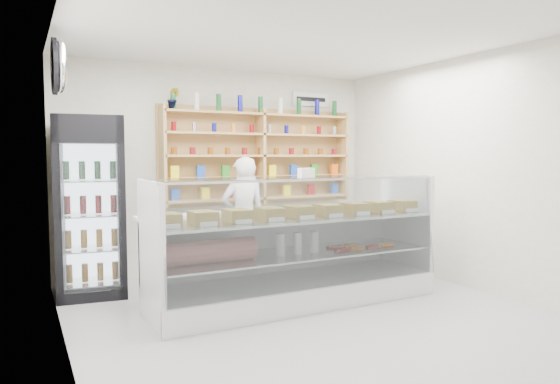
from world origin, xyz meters
TOP-DOWN VIEW (x-y plane):
  - room at (0.00, 0.00)m, footprint 5.00×5.00m
  - display_counter at (0.07, 0.60)m, footprint 3.16×0.94m
  - shop_worker at (-0.00, 1.81)m, footprint 0.63×0.46m
  - drinks_cooler at (-1.84, 1.94)m, footprint 0.83×0.81m
  - wall_shelving at (0.50, 2.34)m, footprint 2.84×0.28m
  - potted_plant at (-0.75, 2.34)m, footprint 0.18×0.16m
  - security_mirror at (-2.17, 1.20)m, footprint 0.15×0.50m
  - wall_sign at (1.40, 2.47)m, footprint 0.62×0.03m

SIDE VIEW (x-z plane):
  - display_counter at x=0.07m, z-range -0.31..1.06m
  - shop_worker at x=0.00m, z-range 0.00..1.59m
  - drinks_cooler at x=-1.84m, z-range 0.00..2.04m
  - room at x=0.00m, z-range -1.10..3.90m
  - wall_shelving at x=0.50m, z-range 0.93..2.26m
  - potted_plant at x=-0.75m, z-range 2.20..2.47m
  - security_mirror at x=-2.17m, z-range 2.20..2.70m
  - wall_sign at x=1.40m, z-range 2.35..2.55m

